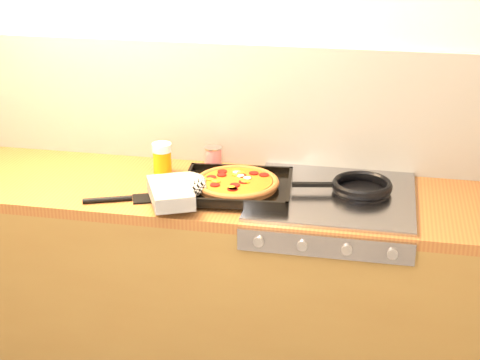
% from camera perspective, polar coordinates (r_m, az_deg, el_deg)
% --- Properties ---
extents(room_shell, '(3.20, 3.20, 3.20)m').
position_cam_1_polar(room_shell, '(3.00, -0.70, 5.85)').
color(room_shell, white).
rests_on(room_shell, ground).
extents(counter_run, '(3.20, 0.62, 0.90)m').
position_cam_1_polar(counter_run, '(3.02, -1.80, -8.53)').
color(counter_run, olive).
rests_on(counter_run, ground).
extents(stovetop, '(0.60, 0.56, 0.02)m').
position_cam_1_polar(stovetop, '(2.76, 7.23, -1.26)').
color(stovetop, '#9F9EA4').
rests_on(stovetop, counter_run).
extents(pizza_on_tray, '(0.54, 0.50, 0.07)m').
position_cam_1_polar(pizza_on_tray, '(2.73, -1.65, -0.43)').
color(pizza_on_tray, black).
rests_on(pizza_on_tray, stovetop).
extents(frying_pan, '(0.39, 0.26, 0.04)m').
position_cam_1_polar(frying_pan, '(2.78, 9.33, -0.54)').
color(frying_pan, black).
rests_on(frying_pan, stovetop).
extents(tomato_can, '(0.07, 0.07, 0.10)m').
position_cam_1_polar(tomato_can, '(2.97, -2.11, 1.63)').
color(tomato_can, '#A70D1C').
rests_on(tomato_can, counter_run).
extents(juice_glass, '(0.09, 0.09, 0.13)m').
position_cam_1_polar(juice_glass, '(2.95, -6.06, 1.67)').
color(juice_glass, orange).
rests_on(juice_glass, counter_run).
extents(wooden_spoon, '(0.28, 0.15, 0.02)m').
position_cam_1_polar(wooden_spoon, '(2.95, 0.58, 0.59)').
color(wooden_spoon, '#A86947').
rests_on(wooden_spoon, counter_run).
extents(black_spatula, '(0.28, 0.15, 0.02)m').
position_cam_1_polar(black_spatula, '(2.74, -9.01, -1.47)').
color(black_spatula, black).
rests_on(black_spatula, counter_run).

